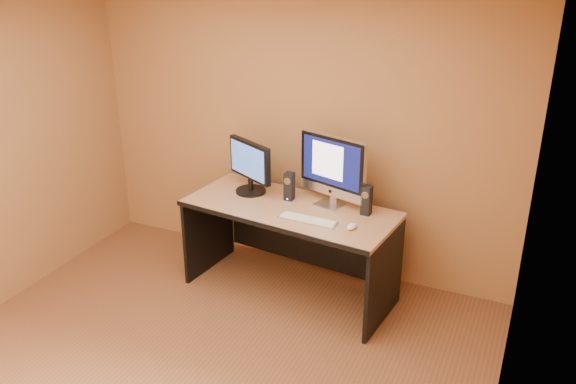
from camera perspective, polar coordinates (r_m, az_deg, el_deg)
walls at (r=3.82m, az=-10.93°, el=-2.52°), size 4.00×4.00×2.60m
desk at (r=5.25m, az=0.17°, el=-5.50°), size 1.85×0.97×0.82m
imac at (r=5.00m, az=3.97°, el=1.95°), size 0.67×0.40×0.61m
second_monitor at (r=5.28m, az=-3.56°, el=2.32°), size 0.59×0.48×0.47m
speaker_left at (r=5.17m, az=0.13°, el=0.55°), size 0.08×0.08×0.24m
speaker_right at (r=4.93m, az=7.37°, el=-0.78°), size 0.08×0.09×0.24m
keyboard at (r=4.83m, az=1.86°, el=-2.61°), size 0.48×0.15×0.02m
mouse at (r=4.73m, az=6.00°, el=-3.21°), size 0.08×0.12×0.04m
cable_a at (r=5.21m, az=3.93°, el=-0.73°), size 0.10×0.23×0.01m
cable_b at (r=5.26m, az=4.16°, el=-0.50°), size 0.12×0.17×0.01m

